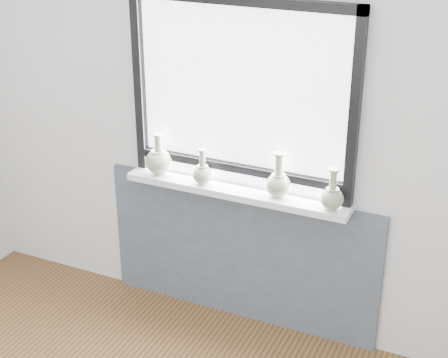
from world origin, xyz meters
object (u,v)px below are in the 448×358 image
at_px(windowsill, 236,191).
at_px(vase_c, 278,183).
at_px(vase_a, 159,160).
at_px(vase_d, 332,197).
at_px(vase_b, 203,173).

height_order(windowsill, vase_c, vase_c).
height_order(windowsill, vase_a, vase_a).
bearing_deg(vase_c, vase_a, -179.84).
distance_m(windowsill, vase_a, 0.50).
xyz_separation_m(vase_c, vase_d, (0.31, -0.03, -0.01)).
distance_m(windowsill, vase_c, 0.27).
relative_size(windowsill, vase_a, 5.42).
height_order(vase_b, vase_d, vase_d).
bearing_deg(vase_d, vase_a, 178.73).
xyz_separation_m(vase_b, vase_d, (0.76, -0.00, 0.01)).
bearing_deg(vase_c, vase_d, -4.69).
distance_m(windowsill, vase_b, 0.21).
bearing_deg(vase_c, vase_b, -176.84).
height_order(vase_b, vase_c, vase_c).
bearing_deg(vase_a, windowsill, 0.25).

